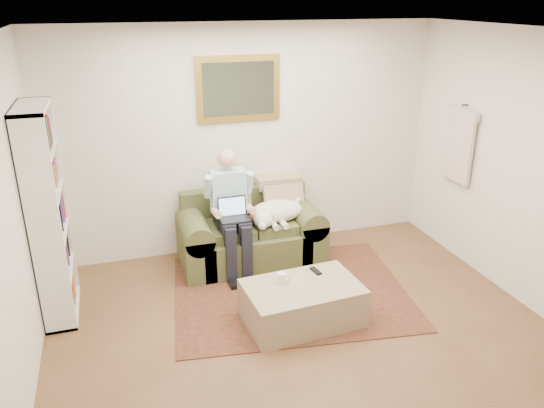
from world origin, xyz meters
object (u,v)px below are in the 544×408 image
ottoman (302,303)px  laptop (233,213)px  sofa (251,238)px  sleeping_dog (277,211)px  bookshelf (48,215)px  seated_man (232,214)px  coffee_mug (282,278)px

ottoman → laptop: bearing=108.3°
sofa → sleeping_dog: size_ratio=2.43×
sleeping_dog → bookshelf: bookshelf is taller
laptop → ottoman: bearing=-71.7°
seated_man → sleeping_dog: 0.53m
sleeping_dog → laptop: bearing=-166.4°
laptop → sofa: bearing=41.0°
seated_man → ottoman: (0.37, -1.19, -0.48)m
laptop → ottoman: (0.37, -1.12, -0.51)m
sleeping_dog → ottoman: (-0.15, -1.25, -0.42)m
coffee_mug → bookshelf: bearing=158.9°
seated_man → coffee_mug: seated_man is taller
seated_man → bookshelf: bearing=-169.9°
ottoman → bookshelf: size_ratio=0.52×
sleeping_dog → coffee_mug: sleeping_dog is taller
ottoman → sleeping_dog: bearing=83.1°
sleeping_dog → coffee_mug: size_ratio=6.55×
sofa → bookshelf: bookshelf is taller
seated_man → sleeping_dog: size_ratio=2.04×
sofa → sleeping_dog: (0.29, -0.08, 0.33)m
sofa → seated_man: seated_man is taller
sofa → seated_man: 0.48m
sofa → ottoman: sofa is taller
sleeping_dog → sofa: bearing=164.3°
sofa → seated_man: size_ratio=1.19×
seated_man → ottoman: bearing=-72.6°
sofa → bookshelf: size_ratio=0.79×
sleeping_dog → seated_man: bearing=-172.9°
coffee_mug → bookshelf: 2.20m
bookshelf → sofa: bearing=12.9°
laptop → ottoman: laptop is taller
ottoman → coffee_mug: 0.31m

